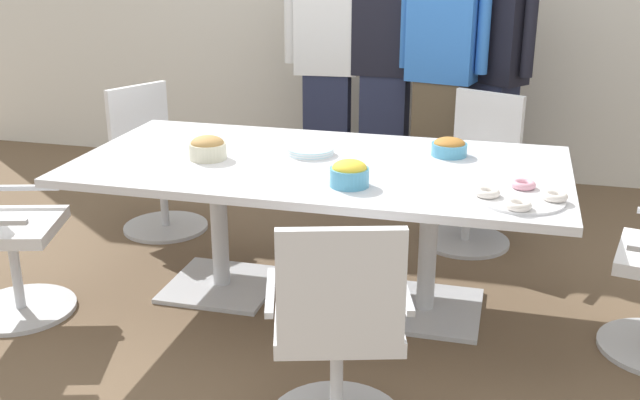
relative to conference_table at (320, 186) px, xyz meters
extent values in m
cube|color=brown|center=(0.00, 0.00, -0.63)|extent=(10.00, 10.00, 0.01)
cube|color=silver|center=(0.00, 0.00, 0.10)|extent=(2.40, 1.20, 0.04)
cube|color=silver|center=(-0.55, 0.00, -0.61)|extent=(0.56, 0.56, 0.02)
cylinder|color=silver|center=(-0.55, 0.00, -0.26)|extent=(0.09, 0.09, 0.69)
cube|color=silver|center=(0.55, 0.00, -0.61)|extent=(0.56, 0.56, 0.02)
cylinder|color=silver|center=(0.55, 0.00, -0.26)|extent=(0.09, 0.09, 0.69)
cylinder|color=silver|center=(-1.43, -0.52, -0.61)|extent=(0.67, 0.67, 0.02)
cylinder|color=silver|center=(-1.43, -0.52, -0.40)|extent=(0.05, 0.05, 0.41)
cube|color=white|center=(-1.43, -0.52, -0.17)|extent=(0.57, 0.57, 0.06)
cube|color=silver|center=(-1.50, -0.28, -0.05)|extent=(0.36, 0.13, 0.02)
cylinder|color=silver|center=(0.33, -1.03, -0.40)|extent=(0.05, 0.05, 0.41)
cube|color=white|center=(0.33, -1.03, -0.17)|extent=(0.57, 0.57, 0.06)
cube|color=white|center=(0.39, -1.23, 0.07)|extent=(0.43, 0.16, 0.42)
cube|color=silver|center=(0.10, -1.10, -0.05)|extent=(0.13, 0.36, 0.02)
cube|color=silver|center=(0.57, -0.96, -0.05)|extent=(0.13, 0.36, 0.02)
cylinder|color=silver|center=(0.68, 0.96, -0.61)|extent=(0.71, 0.71, 0.02)
cylinder|color=silver|center=(0.68, 0.96, -0.40)|extent=(0.05, 0.05, 0.41)
cube|color=white|center=(0.68, 0.96, -0.17)|extent=(0.60, 0.60, 0.06)
cube|color=white|center=(0.76, 1.15, 0.07)|extent=(0.42, 0.21, 0.42)
cube|color=silver|center=(0.91, 0.86, -0.05)|extent=(0.17, 0.35, 0.02)
cube|color=silver|center=(0.45, 1.05, -0.05)|extent=(0.17, 0.35, 0.02)
cylinder|color=silver|center=(-1.22, 0.71, -0.61)|extent=(0.73, 0.73, 0.02)
cylinder|color=silver|center=(-1.22, 0.71, -0.40)|extent=(0.05, 0.05, 0.41)
cube|color=white|center=(-1.22, 0.71, -0.17)|extent=(0.62, 0.62, 0.06)
cube|color=white|center=(-1.41, 0.80, 0.07)|extent=(0.24, 0.41, 0.42)
cube|color=silver|center=(-1.11, 0.93, -0.05)|extent=(0.34, 0.20, 0.02)
cube|color=silver|center=(-1.33, 0.49, -0.05)|extent=(0.34, 0.20, 0.02)
cube|color=#232842|center=(-0.39, 1.70, -0.19)|extent=(0.34, 0.23, 0.88)
cube|color=white|center=(-0.39, 1.70, 0.60)|extent=(0.46, 0.26, 0.69)
cylinder|color=white|center=(-0.13, 1.73, 0.63)|extent=(0.09, 0.09, 0.62)
cylinder|color=white|center=(-0.66, 1.68, 0.63)|extent=(0.09, 0.09, 0.62)
cube|color=#232842|center=(0.02, 1.71, -0.18)|extent=(0.33, 0.21, 0.89)
cube|color=black|center=(0.02, 1.71, 0.61)|extent=(0.45, 0.24, 0.70)
cylinder|color=black|center=(0.29, 1.70, 0.65)|extent=(0.08, 0.08, 0.63)
cylinder|color=black|center=(-0.24, 1.72, 0.65)|extent=(0.08, 0.08, 0.63)
cube|color=brown|center=(0.42, 1.56, -0.18)|extent=(0.36, 0.27, 0.89)
cube|color=blue|center=(0.42, 1.56, 0.61)|extent=(0.48, 0.32, 0.70)
cylinder|color=blue|center=(0.68, 1.50, 0.65)|extent=(0.10, 0.10, 0.63)
cylinder|color=blue|center=(0.16, 1.62, 0.65)|extent=(0.10, 0.10, 0.63)
cube|color=#232842|center=(0.75, 1.68, -0.19)|extent=(0.38, 0.35, 0.88)
cube|color=black|center=(0.75, 1.68, 0.60)|extent=(0.48, 0.44, 0.69)
cylinder|color=black|center=(0.96, 1.52, 0.63)|extent=(0.11, 0.11, 0.62)
cylinder|color=black|center=(0.53, 1.83, 0.63)|extent=(0.11, 0.11, 0.62)
cylinder|color=#4C9EC6|center=(0.22, -0.33, 0.17)|extent=(0.18, 0.18, 0.08)
ellipsoid|color=yellow|center=(0.22, -0.33, 0.21)|extent=(0.16, 0.16, 0.07)
cylinder|color=#4C9EC6|center=(0.60, 0.27, 0.16)|extent=(0.18, 0.18, 0.06)
ellipsoid|color=#AD702D|center=(0.60, 0.27, 0.19)|extent=(0.16, 0.16, 0.06)
cylinder|color=beige|center=(-0.55, -0.09, 0.17)|extent=(0.19, 0.19, 0.08)
ellipsoid|color=tan|center=(-0.55, -0.09, 0.21)|extent=(0.16, 0.16, 0.07)
cylinder|color=white|center=(0.96, -0.34, 0.13)|extent=(0.37, 0.37, 0.01)
torus|color=white|center=(1.10, -0.33, 0.15)|extent=(0.11, 0.11, 0.03)
torus|color=pink|center=(0.97, -0.20, 0.15)|extent=(0.11, 0.11, 0.03)
torus|color=white|center=(0.82, -0.35, 0.15)|extent=(0.11, 0.11, 0.03)
torus|color=white|center=(0.95, -0.48, 0.15)|extent=(0.11, 0.11, 0.03)
cylinder|color=white|center=(-0.08, 0.11, 0.13)|extent=(0.24, 0.24, 0.01)
cylinder|color=silver|center=(-0.08, 0.11, 0.13)|extent=(0.24, 0.24, 0.01)
cylinder|color=white|center=(-0.08, 0.11, 0.14)|extent=(0.24, 0.24, 0.01)
cylinder|color=silver|center=(-0.08, 0.11, 0.15)|extent=(0.24, 0.24, 0.01)
cylinder|color=white|center=(-0.08, 0.11, 0.15)|extent=(0.24, 0.24, 0.01)
cylinder|color=silver|center=(-0.08, 0.11, 0.16)|extent=(0.24, 0.24, 0.01)
camera|label=1|loc=(0.90, -3.46, 1.20)|focal=42.48mm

